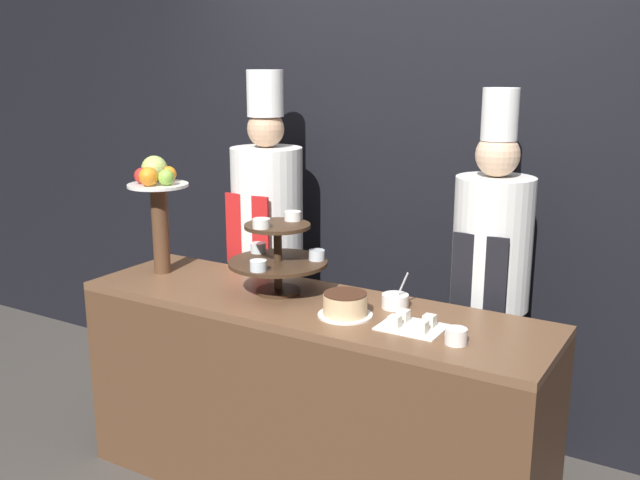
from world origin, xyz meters
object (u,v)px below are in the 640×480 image
fruit_pedestal (157,194)px  chef_left (267,232)px  cake_round (345,305)px  serving_bowl_far (395,301)px  chef_center_left (490,274)px  cake_square_tray (412,324)px  tiered_stand (278,254)px  cup_white (456,336)px

fruit_pedestal → chef_left: 0.65m
cake_round → serving_bowl_far: (0.13, 0.19, -0.02)m
chef_left → chef_center_left: (1.20, -0.00, -0.04)m
cake_square_tray → serving_bowl_far: bearing=130.9°
fruit_pedestal → chef_center_left: 1.58m
cake_round → cake_square_tray: 0.28m
cake_round → chef_center_left: bearing=58.4°
tiered_stand → cake_square_tray: bearing=-7.9°
fruit_pedestal → serving_bowl_far: size_ratio=3.48×
chef_center_left → cake_square_tray: bearing=-99.7°
cake_square_tray → chef_center_left: chef_center_left is taller
cake_round → chef_left: chef_left is taller
serving_bowl_far → chef_left: size_ratio=0.09×
cake_square_tray → chef_left: 1.26m
cup_white → chef_left: 1.47m
fruit_pedestal → cake_square_tray: size_ratio=2.28×
tiered_stand → cup_white: (0.88, -0.16, -0.15)m
serving_bowl_far → chef_center_left: size_ratio=0.09×
fruit_pedestal → cake_round: (1.06, -0.09, -0.33)m
serving_bowl_far → tiered_stand: bearing=-171.1°
cake_square_tray → chef_left: (-1.10, 0.61, 0.10)m
fruit_pedestal → cup_white: size_ratio=6.87×
cup_white → chef_left: (-1.30, 0.68, 0.09)m
cup_white → serving_bowl_far: (-0.35, 0.24, 0.00)m
cake_round → serving_bowl_far: bearing=56.0°
tiered_stand → chef_left: bearing=129.0°
fruit_pedestal → chef_center_left: bearing=20.5°
tiered_stand → chef_center_left: bearing=33.6°
cake_round → chef_center_left: (0.39, 0.63, 0.03)m
tiered_stand → cake_round: tiered_stand is taller
serving_bowl_far → chef_left: 1.05m
cake_square_tray → chef_center_left: bearing=80.3°
cup_white → cake_square_tray: bearing=162.0°
cake_round → cake_square_tray: cake_round is taller
cake_round → cup_white: (0.48, -0.05, -0.02)m
tiered_stand → serving_bowl_far: 0.55m
cake_round → chef_center_left: chef_center_left is taller
serving_bowl_far → cake_round: bearing=-124.0°
cake_square_tray → chef_center_left: size_ratio=0.14×
cake_round → chef_left: (-0.82, 0.63, 0.07)m
tiered_stand → fruit_pedestal: bearing=-178.1°
serving_bowl_far → chef_center_left: chef_center_left is taller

